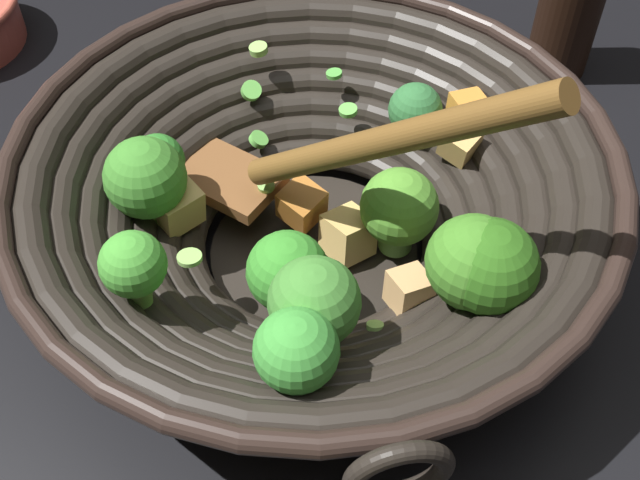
# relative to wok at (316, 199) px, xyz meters

# --- Properties ---
(ground_plane) EXTENTS (4.00, 4.00, 0.00)m
(ground_plane) POSITION_rel_wok_xyz_m (-0.00, 0.00, -0.07)
(ground_plane) COLOR black
(wok) EXTENTS (0.40, 0.43, 0.22)m
(wok) POSITION_rel_wok_xyz_m (0.00, 0.00, 0.00)
(wok) COLOR black
(wok) RESTS_ON ground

